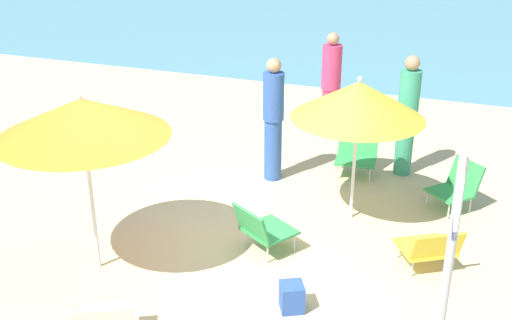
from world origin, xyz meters
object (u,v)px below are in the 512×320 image
(umbrella_yellow, at_px, (358,100))
(person_c, at_px, (273,119))
(umbrella_orange, at_px, (82,118))
(person_a, at_px, (331,86))
(beach_chair_b, at_px, (357,151))
(warning_sign, at_px, (448,269))
(beach_chair_a, at_px, (457,185))
(person_b, at_px, (407,115))
(beach_bag, at_px, (292,297))
(beach_chair_d, at_px, (430,247))
(beach_chair_e, at_px, (262,228))

(umbrella_yellow, bearing_deg, person_c, 149.91)
(umbrella_orange, distance_m, person_a, 4.84)
(umbrella_orange, height_order, beach_chair_b, umbrella_orange)
(umbrella_orange, relative_size, warning_sign, 0.86)
(beach_chair_a, height_order, warning_sign, warning_sign)
(person_b, distance_m, beach_bag, 3.64)
(beach_chair_a, xyz_separation_m, beach_bag, (-1.29, -2.71, -0.17))
(umbrella_yellow, xyz_separation_m, beach_chair_b, (-0.22, 1.34, -1.17))
(beach_bag, bearing_deg, beach_chair_d, 44.94)
(umbrella_orange, height_order, umbrella_yellow, umbrella_orange)
(beach_bag, bearing_deg, umbrella_yellow, 86.33)
(beach_chair_a, height_order, beach_chair_b, beach_chair_b)
(person_c, xyz_separation_m, warning_sign, (2.50, -3.83, 0.57))
(person_c, bearing_deg, beach_chair_d, 60.85)
(beach_chair_b, bearing_deg, person_a, -155.67)
(beach_chair_b, distance_m, warning_sign, 4.80)
(beach_chair_a, distance_m, beach_chair_e, 2.66)
(person_b, height_order, person_c, person_c)
(umbrella_orange, xyz_separation_m, person_b, (2.66, 3.54, -0.81))
(warning_sign, bearing_deg, person_a, 108.02)
(beach_chair_d, height_order, person_a, person_a)
(person_a, bearing_deg, beach_chair_a, 156.95)
(person_a, bearing_deg, person_b, 160.44)
(beach_chair_a, xyz_separation_m, warning_sign, (0.07, -3.80, 1.13))
(beach_chair_a, xyz_separation_m, beach_chair_d, (-0.15, -1.57, -0.03))
(warning_sign, bearing_deg, umbrella_yellow, 108.82)
(beach_chair_d, distance_m, warning_sign, 2.53)
(umbrella_orange, distance_m, beach_chair_a, 4.59)
(umbrella_orange, height_order, beach_chair_e, umbrella_orange)
(person_c, distance_m, warning_sign, 4.61)
(beach_chair_d, relative_size, beach_bag, 2.70)
(umbrella_orange, bearing_deg, person_c, 69.79)
(beach_chair_e, distance_m, person_a, 3.76)
(beach_chair_d, relative_size, warning_sign, 0.33)
(beach_chair_d, bearing_deg, beach_chair_b, -2.43)
(beach_chair_a, bearing_deg, beach_chair_e, -4.04)
(beach_chair_a, relative_size, beach_chair_b, 1.09)
(umbrella_yellow, distance_m, beach_chair_b, 1.79)
(beach_chair_d, height_order, person_b, person_b)
(beach_chair_b, relative_size, beach_chair_d, 0.87)
(beach_chair_d, bearing_deg, beach_chair_e, 67.17)
(beach_chair_e, bearing_deg, beach_chair_d, -49.53)
(warning_sign, bearing_deg, umbrella_orange, 159.71)
(umbrella_yellow, xyz_separation_m, beach_chair_d, (1.01, -0.86, -1.22))
(umbrella_orange, distance_m, beach_chair_e, 2.22)
(person_c, bearing_deg, beach_bag, 28.44)
(beach_chair_b, relative_size, beach_chair_e, 0.88)
(beach_chair_a, relative_size, beach_bag, 2.56)
(person_b, bearing_deg, beach_chair_a, 116.87)
(beach_chair_b, height_order, beach_chair_e, beach_chair_b)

